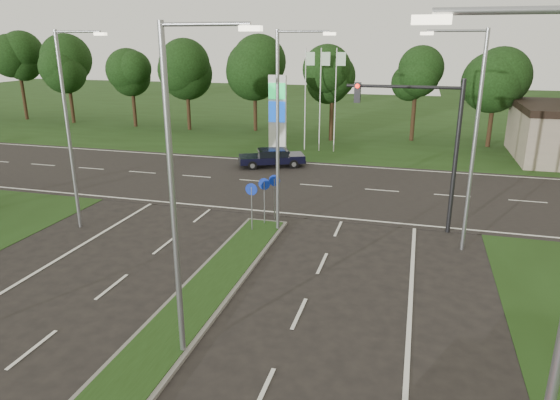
# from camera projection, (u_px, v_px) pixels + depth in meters

# --- Properties ---
(verge_far) EXTENTS (160.00, 50.00, 0.02)m
(verge_far) POSITION_uv_depth(u_px,v_px,m) (360.00, 115.00, 59.45)
(verge_far) COLOR #1C3411
(verge_far) RESTS_ON ground
(cross_road) EXTENTS (160.00, 12.00, 0.02)m
(cross_road) POSITION_uv_depth(u_px,v_px,m) (300.00, 184.00, 31.00)
(cross_road) COLOR black
(cross_road) RESTS_ON ground
(median_kerb) EXTENTS (2.00, 26.00, 0.12)m
(median_kerb) POSITION_uv_depth(u_px,v_px,m) (119.00, 392.00, 12.63)
(median_kerb) COLOR slate
(median_kerb) RESTS_ON ground
(streetlight_median_near) EXTENTS (2.53, 0.22, 9.00)m
(streetlight_median_near) POSITION_uv_depth(u_px,v_px,m) (179.00, 183.00, 12.68)
(streetlight_median_near) COLOR gray
(streetlight_median_near) RESTS_ON ground
(streetlight_median_far) EXTENTS (2.53, 0.22, 9.00)m
(streetlight_median_far) POSITION_uv_depth(u_px,v_px,m) (282.00, 123.00, 21.85)
(streetlight_median_far) COLOR gray
(streetlight_median_far) RESTS_ON ground
(streetlight_left_far) EXTENTS (2.53, 0.22, 9.00)m
(streetlight_left_far) POSITION_uv_depth(u_px,v_px,m) (71.00, 121.00, 22.38)
(streetlight_left_far) COLOR gray
(streetlight_left_far) RESTS_ON ground
(streetlight_right_far) EXTENTS (2.53, 0.22, 9.00)m
(streetlight_right_far) POSITION_uv_depth(u_px,v_px,m) (470.00, 132.00, 19.87)
(streetlight_right_far) COLOR gray
(streetlight_right_far) RESTS_ON ground
(streetlight_right_near) EXTENTS (2.53, 0.22, 9.00)m
(streetlight_right_near) POSITION_uv_depth(u_px,v_px,m) (554.00, 299.00, 7.03)
(streetlight_right_near) COLOR gray
(streetlight_right_near) RESTS_ON ground
(traffic_signal) EXTENTS (5.10, 0.42, 7.00)m
(traffic_signal) POSITION_uv_depth(u_px,v_px,m) (427.00, 132.00, 22.24)
(traffic_signal) COLOR black
(traffic_signal) RESTS_ON ground
(median_signs) EXTENTS (1.16, 1.76, 2.38)m
(median_signs) POSITION_uv_depth(u_px,v_px,m) (264.00, 192.00, 23.50)
(median_signs) COLOR gray
(median_signs) RESTS_ON ground
(gas_pylon) EXTENTS (5.80, 1.26, 8.00)m
(gas_pylon) POSITION_uv_depth(u_px,v_px,m) (280.00, 112.00, 39.29)
(gas_pylon) COLOR silver
(gas_pylon) RESTS_ON ground
(treeline_far) EXTENTS (6.00, 6.00, 9.90)m
(treeline_far) POSITION_uv_depth(u_px,v_px,m) (344.00, 61.00, 43.51)
(treeline_far) COLOR black
(treeline_far) RESTS_ON ground
(navy_sedan) EXTENTS (4.89, 3.51, 1.25)m
(navy_sedan) POSITION_uv_depth(u_px,v_px,m) (272.00, 157.00, 35.24)
(navy_sedan) COLOR black
(navy_sedan) RESTS_ON ground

